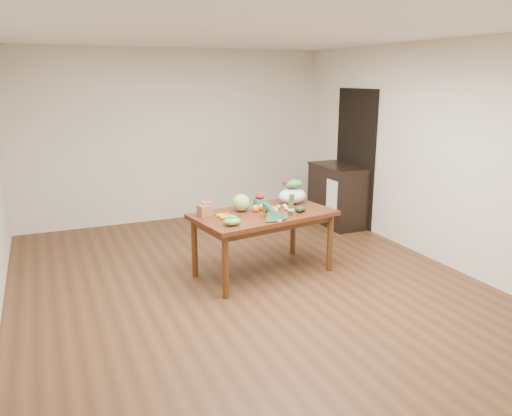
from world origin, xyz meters
name	(u,v)px	position (x,y,z in m)	size (l,w,h in m)	color
floor	(247,284)	(0.00, 0.00, 0.00)	(6.00, 6.00, 0.00)	#52321C
ceiling	(245,32)	(0.00, 0.00, 2.70)	(5.00, 6.00, 0.02)	white
room_walls	(246,166)	(0.00, 0.00, 1.35)	(5.02, 6.02, 2.70)	silver
dining_table	(263,243)	(0.31, 0.23, 0.38)	(1.59, 0.88, 0.75)	#532513
doorway_dark	(355,158)	(2.48, 1.60, 1.05)	(0.02, 1.00, 2.10)	black
cabinet	(337,195)	(2.22, 1.65, 0.47)	(0.52, 1.02, 0.94)	black
dish_towel	(332,195)	(1.96, 1.40, 0.55)	(0.02, 0.28, 0.45)	white
paper_bag	(205,209)	(-0.35, 0.38, 0.82)	(0.21, 0.17, 0.15)	#8D5D3F
cabbage	(241,203)	(0.10, 0.39, 0.85)	(0.20, 0.20, 0.20)	#98AF65
strawberry_basket_a	(247,204)	(0.22, 0.50, 0.79)	(0.09, 0.09, 0.09)	#B20B1D
strawberry_basket_b	(260,201)	(0.41, 0.57, 0.81)	(0.12, 0.12, 0.11)	#BA0C15
orange_a	(256,208)	(0.24, 0.30, 0.79)	(0.08, 0.08, 0.08)	#FF5E0F
orange_b	(262,207)	(0.33, 0.33, 0.79)	(0.08, 0.08, 0.08)	orange
orange_c	(268,207)	(0.39, 0.28, 0.79)	(0.08, 0.08, 0.08)	orange
mandarin_cluster	(271,209)	(0.38, 0.19, 0.80)	(0.18, 0.18, 0.09)	#FF9C0F
carrots	(226,215)	(-0.15, 0.24, 0.76)	(0.22, 0.22, 0.03)	orange
snap_pea_bag	(232,221)	(-0.20, -0.10, 0.79)	(0.19, 0.14, 0.09)	#52AE3B
kale_bunch	(274,213)	(0.30, -0.09, 0.83)	(0.32, 0.40, 0.16)	black
asparagus_bundle	(291,204)	(0.55, 0.01, 0.88)	(0.08, 0.08, 0.25)	#537F3A
potato_a	(278,207)	(0.55, 0.33, 0.77)	(0.05, 0.05, 0.04)	#D4B97A
potato_b	(286,208)	(0.60, 0.22, 0.77)	(0.06, 0.05, 0.05)	tan
potato_c	(285,206)	(0.63, 0.31, 0.77)	(0.06, 0.05, 0.05)	#D2C079
potato_d	(284,206)	(0.64, 0.35, 0.77)	(0.05, 0.04, 0.04)	#DEB480
potato_e	(291,207)	(0.68, 0.26, 0.77)	(0.06, 0.05, 0.05)	#CCBC76
avocado_a	(299,209)	(0.68, 0.07, 0.79)	(0.07, 0.11, 0.07)	black
avocado_b	(302,209)	(0.74, 0.09, 0.78)	(0.07, 0.10, 0.07)	black
salad_bag	(292,193)	(0.81, 0.48, 0.89)	(0.35, 0.27, 0.27)	white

